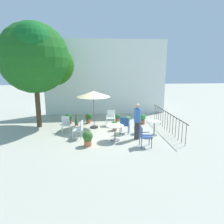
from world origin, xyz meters
TOP-DOWN VIEW (x-y plane):
  - ground_plane at (0.00, 0.00)m, footprint 60.00×60.00m
  - villa_facade at (0.00, 4.50)m, footprint 8.75×0.30m
  - terrace_railing at (3.01, 0.00)m, footprint 0.03×4.80m
  - shade_tree at (-4.06, 1.50)m, footprint 3.99×3.80m
  - patio_umbrella_0 at (-0.96, 0.95)m, footprint 1.85×1.85m
  - cafe_table_0 at (2.07, -0.68)m, footprint 0.63×0.63m
  - cafe_table_1 at (-0.01, -1.22)m, footprint 0.84×0.84m
  - patio_chair_0 at (-2.47, 0.26)m, footprint 0.48×0.50m
  - patio_chair_1 at (0.04, 1.35)m, footprint 0.58×0.55m
  - patio_chair_2 at (-1.69, -0.78)m, footprint 0.51×0.56m
  - patio_chair_3 at (1.16, -2.12)m, footprint 0.48×0.43m
  - patio_chair_4 at (0.61, -0.23)m, footprint 0.58×0.55m
  - potted_plant_0 at (1.98, 1.43)m, footprint 0.39×0.39m
  - potted_plant_1 at (-1.30, 1.99)m, footprint 0.42×0.43m
  - potted_plant_2 at (1.05, 1.38)m, footprint 0.35×0.35m
  - potted_plant_3 at (-1.99, 1.43)m, footprint 0.24×0.24m
  - potted_plant_4 at (1.28, -0.35)m, footprint 0.38×0.38m
  - potted_plant_5 at (-2.51, 1.95)m, footprint 0.43×0.43m
  - potted_plant_6 at (0.16, 0.34)m, footprint 0.36×0.36m
  - potted_plant_7 at (-1.28, -1.78)m, footprint 0.46×0.46m
  - potted_plant_8 at (0.56, 2.25)m, footprint 0.33×0.33m
  - standing_person at (1.08, -1.11)m, footprint 0.42×0.42m

SIDE VIEW (x-z plane):
  - ground_plane at x=0.00m, z-range 0.00..0.00m
  - potted_plant_8 at x=0.56m, z-range 0.01..0.49m
  - potted_plant_4 at x=1.28m, z-range 0.03..0.54m
  - potted_plant_2 at x=1.05m, z-range 0.03..0.56m
  - potted_plant_6 at x=0.16m, z-range 0.04..0.56m
  - potted_plant_5 at x=-2.51m, z-range 0.02..0.65m
  - potted_plant_0 at x=1.98m, z-range 0.04..0.66m
  - potted_plant_1 at x=-1.30m, z-range 0.05..0.68m
  - potted_plant_7 at x=-1.28m, z-range 0.04..0.72m
  - potted_plant_3 at x=-1.99m, z-range 0.02..0.80m
  - patio_chair_0 at x=-2.47m, z-range 0.07..0.92m
  - patio_chair_4 at x=0.61m, z-range 0.07..0.95m
  - patio_chair_2 at x=-1.69m, z-range 0.07..0.96m
  - cafe_table_0 at x=2.07m, z-range 0.14..0.89m
  - cafe_table_1 at x=-0.01m, z-range 0.15..0.89m
  - patio_chair_1 at x=0.04m, z-range 0.09..0.97m
  - patio_chair_3 at x=1.16m, z-range 0.08..1.00m
  - terrace_railing at x=3.01m, z-range 0.18..1.19m
  - standing_person at x=1.08m, z-range 0.03..1.77m
  - patio_umbrella_0 at x=-0.96m, z-range 0.84..3.01m
  - villa_facade at x=0.00m, z-range 0.00..5.32m
  - shade_tree at x=-4.06m, z-range 1.02..6.80m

